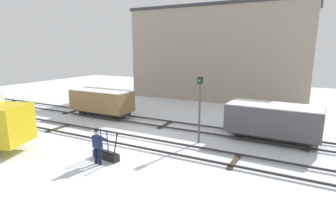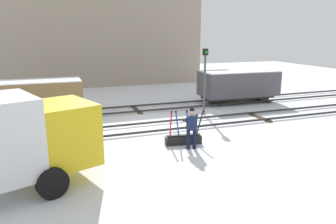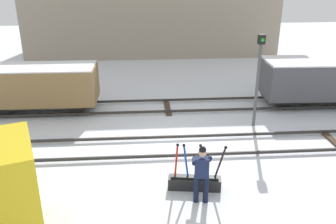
{
  "view_description": "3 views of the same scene",
  "coord_description": "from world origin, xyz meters",
  "px_view_note": "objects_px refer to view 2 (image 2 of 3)",
  "views": [
    {
      "loc": [
        8.78,
        -12.11,
        5.19
      ],
      "look_at": [
        0.84,
        2.83,
        1.28
      ],
      "focal_mm": 29.62,
      "sensor_mm": 36.0,
      "label": 1
    },
    {
      "loc": [
        -4.69,
        -14.44,
        4.54
      ],
      "look_at": [
        0.55,
        0.03,
        0.78
      ],
      "focal_mm": 34.81,
      "sensor_mm": 36.0,
      "label": 2
    },
    {
      "loc": [
        -1.13,
        -11.39,
        6.02
      ],
      "look_at": [
        -0.14,
        1.69,
        0.73
      ],
      "focal_mm": 38.64,
      "sensor_mm": 36.0,
      "label": 3
    }
  ],
  "objects_px": {
    "rail_worker": "(191,126)",
    "freight_car_far_end": "(238,84)",
    "switch_lever_frame": "(183,138)",
    "freight_car_back_track": "(35,97)",
    "signal_post": "(205,75)"
  },
  "relations": [
    {
      "from": "switch_lever_frame",
      "to": "signal_post",
      "type": "height_order",
      "value": "signal_post"
    },
    {
      "from": "freight_car_far_end",
      "to": "freight_car_back_track",
      "type": "bearing_deg",
      "value": -178.17
    },
    {
      "from": "switch_lever_frame",
      "to": "rail_worker",
      "type": "distance_m",
      "value": 0.94
    },
    {
      "from": "switch_lever_frame",
      "to": "freight_car_far_end",
      "type": "bearing_deg",
      "value": 52.86
    },
    {
      "from": "signal_post",
      "to": "freight_car_back_track",
      "type": "relative_size",
      "value": 0.75
    },
    {
      "from": "rail_worker",
      "to": "freight_car_back_track",
      "type": "relative_size",
      "value": 0.35
    },
    {
      "from": "signal_post",
      "to": "freight_car_back_track",
      "type": "xyz_separation_m",
      "value": [
        -8.92,
        2.22,
        -1.06
      ]
    },
    {
      "from": "signal_post",
      "to": "freight_car_far_end",
      "type": "bearing_deg",
      "value": 31.83
    },
    {
      "from": "freight_car_back_track",
      "to": "rail_worker",
      "type": "bearing_deg",
      "value": -49.44
    },
    {
      "from": "freight_car_back_track",
      "to": "switch_lever_frame",
      "type": "bearing_deg",
      "value": -47.27
    },
    {
      "from": "rail_worker",
      "to": "freight_car_far_end",
      "type": "relative_size",
      "value": 0.33
    },
    {
      "from": "switch_lever_frame",
      "to": "freight_car_far_end",
      "type": "xyz_separation_m",
      "value": [
        6.62,
        6.51,
        0.99
      ]
    },
    {
      "from": "rail_worker",
      "to": "freight_car_far_end",
      "type": "height_order",
      "value": "freight_car_far_end"
    },
    {
      "from": "freight_car_far_end",
      "to": "freight_car_back_track",
      "type": "height_order",
      "value": "freight_car_far_end"
    },
    {
      "from": "switch_lever_frame",
      "to": "freight_car_back_track",
      "type": "distance_m",
      "value": 8.82
    }
  ]
}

